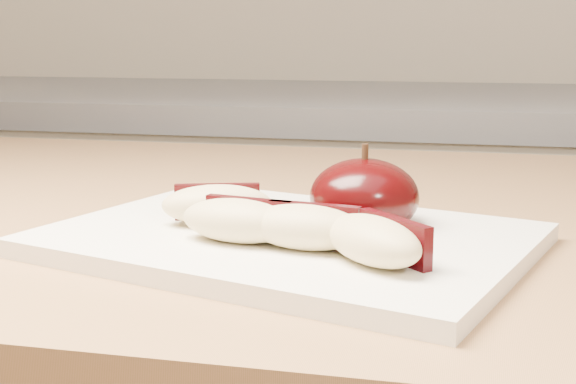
# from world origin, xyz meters

# --- Properties ---
(back_cabinet) EXTENTS (2.40, 0.62, 0.94)m
(back_cabinet) POSITION_xyz_m (0.00, 1.20, 0.47)
(back_cabinet) COLOR silver
(back_cabinet) RESTS_ON ground
(cutting_board) EXTENTS (0.34, 0.29, 0.01)m
(cutting_board) POSITION_xyz_m (-0.04, 0.36, 0.91)
(cutting_board) COLOR silver
(cutting_board) RESTS_ON island_counter
(apple_half) EXTENTS (0.07, 0.07, 0.06)m
(apple_half) POSITION_xyz_m (0.00, 0.39, 0.93)
(apple_half) COLOR black
(apple_half) RESTS_ON cutting_board
(apple_wedge_a) EXTENTS (0.08, 0.06, 0.03)m
(apple_wedge_a) POSITION_xyz_m (-0.09, 0.37, 0.92)
(apple_wedge_a) COLOR #D6BF88
(apple_wedge_a) RESTS_ON cutting_board
(apple_wedge_b) EXTENTS (0.08, 0.05, 0.03)m
(apple_wedge_b) POSITION_xyz_m (-0.06, 0.33, 0.92)
(apple_wedge_b) COLOR #D6BF88
(apple_wedge_b) RESTS_ON cutting_board
(apple_wedge_c) EXTENTS (0.08, 0.04, 0.03)m
(apple_wedge_c) POSITION_xyz_m (-0.02, 0.33, 0.92)
(apple_wedge_c) COLOR #D6BF88
(apple_wedge_c) RESTS_ON cutting_board
(apple_wedge_d) EXTENTS (0.07, 0.08, 0.03)m
(apple_wedge_d) POSITION_xyz_m (0.02, 0.30, 0.92)
(apple_wedge_d) COLOR #D6BF88
(apple_wedge_d) RESTS_ON cutting_board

